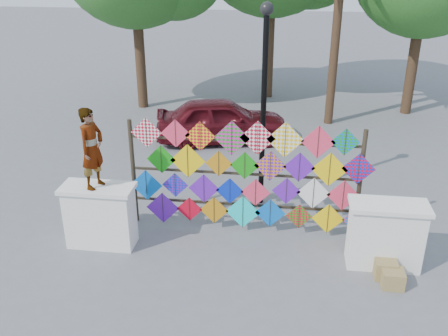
{
  "coord_description": "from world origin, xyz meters",
  "views": [
    {
      "loc": [
        0.8,
        -8.31,
        5.45
      ],
      "look_at": [
        -0.37,
        0.6,
        1.44
      ],
      "focal_mm": 40.0,
      "sensor_mm": 36.0,
      "label": 1
    }
  ],
  "objects": [
    {
      "name": "sedan",
      "position": [
        -1.13,
        5.83,
        0.67
      ],
      "size": [
        4.18,
        2.43,
        1.34
      ],
      "primitive_type": "imported",
      "rotation": [
        0.0,
        0.0,
        1.8
      ],
      "color": "#520E15",
      "rests_on": "ground"
    },
    {
      "name": "lamppost",
      "position": [
        0.3,
        2.0,
        2.69
      ],
      "size": [
        0.28,
        0.28,
        4.46
      ],
      "color": "black",
      "rests_on": "ground"
    },
    {
      "name": "cardboard_box_far",
      "position": [
        2.78,
        -0.85,
        0.16
      ],
      "size": [
        0.38,
        0.35,
        0.32
      ],
      "primitive_type": "cube",
      "color": "olive",
      "rests_on": "ground"
    },
    {
      "name": "parapet_left",
      "position": [
        -2.7,
        -0.2,
        0.65
      ],
      "size": [
        1.4,
        0.65,
        1.28
      ],
      "color": "white",
      "rests_on": "ground"
    },
    {
      "name": "ground",
      "position": [
        0.0,
        0.0,
        0.0
      ],
      "size": [
        80.0,
        80.0,
        0.0
      ],
      "primitive_type": "plane",
      "color": "slate",
      "rests_on": "ground"
    },
    {
      "name": "cardboard_box_near",
      "position": [
        2.7,
        -0.59,
        0.17
      ],
      "size": [
        0.39,
        0.34,
        0.34
      ],
      "primitive_type": "cube",
      "color": "olive",
      "rests_on": "ground"
    },
    {
      "name": "kite_rack",
      "position": [
        0.1,
        0.73,
        1.24
      ],
      "size": [
        4.93,
        0.24,
        2.41
      ],
      "color": "#2D2519",
      "rests_on": "ground"
    },
    {
      "name": "parapet_right",
      "position": [
        2.7,
        -0.2,
        0.65
      ],
      "size": [
        1.4,
        0.65,
        1.28
      ],
      "color": "white",
      "rests_on": "ground"
    },
    {
      "name": "vendor_woman",
      "position": [
        -2.71,
        -0.2,
        2.06
      ],
      "size": [
        0.52,
        0.65,
        1.55
      ],
      "primitive_type": "imported",
      "rotation": [
        0.0,
        0.0,
        1.27
      ],
      "color": "#99999E",
      "rests_on": "parapet_left"
    }
  ]
}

